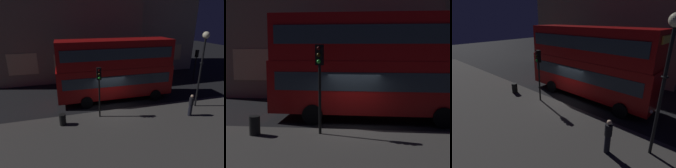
{
  "view_description": "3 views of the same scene",
  "coord_description": "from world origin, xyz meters",
  "views": [
    {
      "loc": [
        -3.83,
        -13.87,
        7.15
      ],
      "look_at": [
        0.02,
        0.02,
        2.08
      ],
      "focal_mm": 30.26,
      "sensor_mm": 36.0,
      "label": 1
    },
    {
      "loc": [
        0.71,
        -13.99,
        3.84
      ],
      "look_at": [
        -0.71,
        -0.13,
        2.1
      ],
      "focal_mm": 48.9,
      "sensor_mm": 36.0,
      "label": 2
    },
    {
      "loc": [
        8.38,
        -9.52,
        6.0
      ],
      "look_at": [
        -0.06,
        -0.2,
        1.39
      ],
      "focal_mm": 28.92,
      "sensor_mm": 36.0,
      "label": 3
    }
  ],
  "objects": [
    {
      "name": "litter_bin",
      "position": [
        -4.05,
        -1.92,
        0.52
      ],
      "size": [
        0.45,
        0.45,
        0.8
      ],
      "primitive_type": "cylinder",
      "color": "black",
      "rests_on": "sidewalk_slab"
    },
    {
      "name": "double_decker_bus",
      "position": [
        0.78,
        1.7,
        3.01
      ],
      "size": [
        10.32,
        2.97,
        5.43
      ],
      "rotation": [
        0.0,
        0.0,
        -0.01
      ],
      "color": "#B20F0F",
      "rests_on": "ground"
    },
    {
      "name": "traffic_light_near_kerb",
      "position": [
        -1.34,
        -1.5,
        2.85
      ],
      "size": [
        0.34,
        0.37,
        3.79
      ],
      "rotation": [
        0.0,
        0.0,
        -0.09
      ],
      "color": "black",
      "rests_on": "sidewalk_slab"
    },
    {
      "name": "ground_plane",
      "position": [
        0.0,
        0.0,
        0.0
      ],
      "size": [
        80.0,
        80.0,
        0.0
      ],
      "primitive_type": "plane",
      "color": "black"
    },
    {
      "name": "sidewalk_slab",
      "position": [
        0.0,
        -4.61,
        0.06
      ],
      "size": [
        44.0,
        7.93,
        0.12
      ],
      "primitive_type": "cube",
      "color": "#423F3D",
      "rests_on": "ground"
    }
  ]
}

